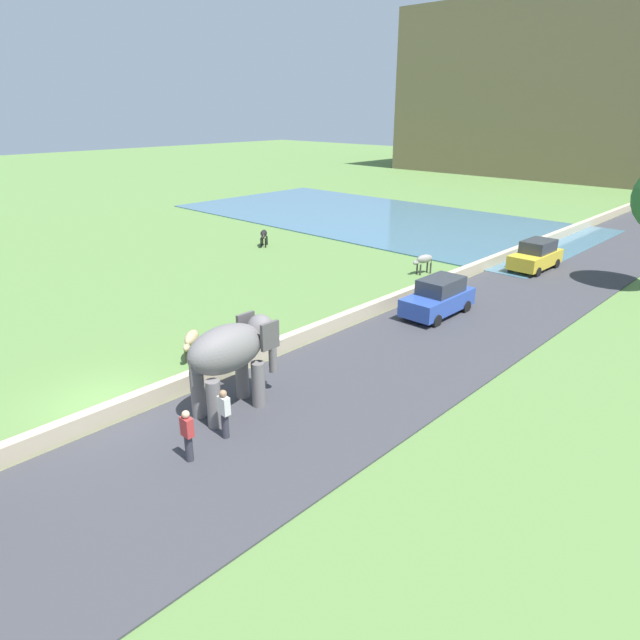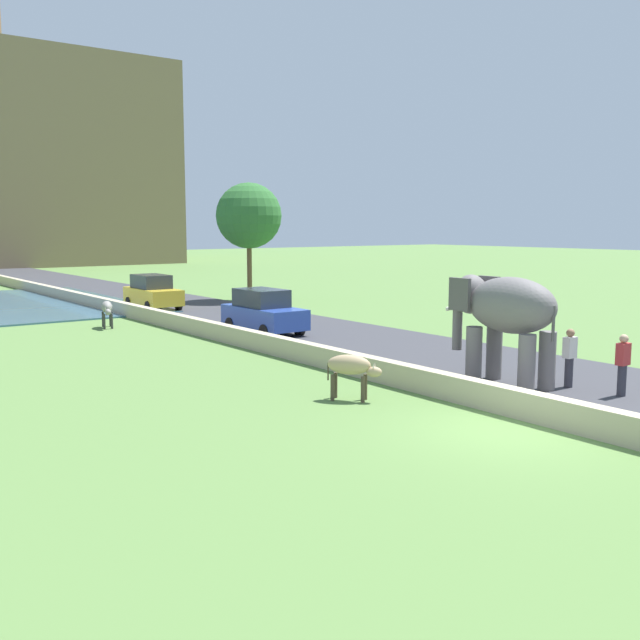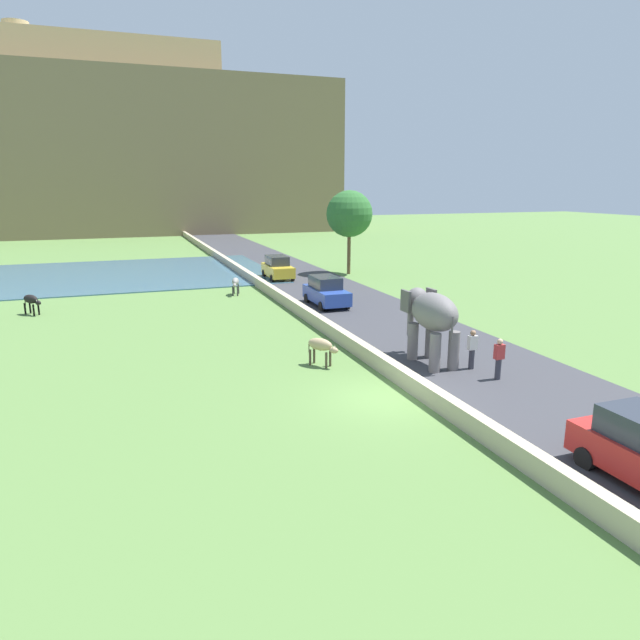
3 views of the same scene
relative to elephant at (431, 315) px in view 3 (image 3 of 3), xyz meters
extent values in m
plane|color=#567A3D|center=(-3.43, -2.84, -2.04)|extent=(220.00, 220.00, 0.00)
cube|color=#38383D|center=(1.57, 17.16, -2.01)|extent=(7.00, 120.00, 0.06)
cube|color=tan|center=(-2.23, 15.16, -1.71)|extent=(0.40, 110.00, 0.65)
cube|color=#426B84|center=(-17.43, 29.37, -2.00)|extent=(36.00, 18.00, 0.08)
cube|color=#7F6B4C|center=(-9.43, 78.21, 9.29)|extent=(64.00, 28.00, 22.65)
cube|color=tan|center=(-9.43, 78.21, 23.62)|extent=(30.90, 8.00, 6.00)
cylinder|color=tan|center=(-22.56, 78.21, 24.19)|extent=(3.61, 3.61, 7.15)
cylinder|color=tan|center=(-9.43, 78.21, 23.28)|extent=(4.04, 4.04, 5.31)
cylinder|color=tan|center=(3.71, 78.21, 23.69)|extent=(4.41, 4.41, 6.14)
ellipsoid|color=slate|center=(0.00, -0.22, 0.20)|extent=(1.41, 2.71, 1.50)
cylinder|color=slate|center=(-0.42, 0.65, -1.24)|extent=(0.44, 0.44, 1.60)
cylinder|color=slate|center=(0.42, 0.65, -1.24)|extent=(0.44, 0.44, 1.60)
cylinder|color=slate|center=(-0.42, -1.10, -1.24)|extent=(0.44, 0.44, 1.60)
cylinder|color=slate|center=(0.42, -1.10, -1.24)|extent=(0.44, 0.44, 1.60)
ellipsoid|color=slate|center=(0.00, 1.19, 0.39)|extent=(1.00, 0.90, 1.10)
cube|color=#504C4C|center=(-0.60, 1.06, 0.43)|extent=(0.12, 0.70, 0.90)
cube|color=#504C4C|center=(0.60, 1.06, 0.43)|extent=(0.12, 0.70, 0.90)
cylinder|color=slate|center=(0.01, 1.67, -0.50)|extent=(0.28, 0.28, 1.50)
cone|color=silver|center=(-0.21, 1.60, -0.05)|extent=(0.12, 0.56, 0.17)
cone|color=silver|center=(0.23, 1.60, -0.05)|extent=(0.12, 0.56, 0.17)
cylinder|color=#504C4C|center=(-0.01, -1.55, -0.15)|extent=(0.08, 0.08, 0.90)
cylinder|color=#33333D|center=(1.35, -2.67, -1.61)|extent=(0.22, 0.22, 0.85)
cube|color=#B73333|center=(1.35, -2.67, -0.91)|extent=(0.36, 0.22, 0.56)
sphere|color=tan|center=(1.35, -2.67, -0.52)|extent=(0.22, 0.22, 0.22)
cylinder|color=#33333D|center=(1.15, -1.27, -1.61)|extent=(0.22, 0.22, 0.85)
cube|color=silver|center=(1.15, -1.27, -0.91)|extent=(0.36, 0.22, 0.56)
sphere|color=#997051|center=(1.15, -1.27, -0.52)|extent=(0.22, 0.22, 0.22)
cube|color=gold|center=(0.00, 22.69, -1.34)|extent=(1.77, 4.03, 0.80)
cube|color=#2D333D|center=(0.00, 22.89, -0.59)|extent=(1.48, 2.22, 0.70)
cylinder|color=black|center=(0.78, 21.38, -1.74)|extent=(0.19, 0.60, 0.60)
cylinder|color=black|center=(-0.83, 21.41, -1.74)|extent=(0.19, 0.60, 0.60)
cylinder|color=black|center=(0.83, 23.98, -1.74)|extent=(0.19, 0.60, 0.60)
cylinder|color=black|center=(-0.79, 24.01, -1.74)|extent=(0.19, 0.60, 0.60)
cube|color=#2D4CA8|center=(0.00, 11.98, -1.34)|extent=(1.71, 4.01, 0.80)
cube|color=#2D333D|center=(0.00, 12.18, -0.59)|extent=(1.45, 2.20, 0.70)
cylinder|color=black|center=(0.81, 10.68, -1.74)|extent=(0.18, 0.60, 0.60)
cylinder|color=black|center=(-0.80, 10.68, -1.74)|extent=(0.18, 0.60, 0.60)
cylinder|color=black|center=(0.80, 13.28, -1.74)|extent=(0.18, 0.60, 0.60)
cylinder|color=black|center=(-0.81, 13.28, -1.74)|extent=(0.18, 0.60, 0.60)
cylinder|color=black|center=(0.80, -9.09, -1.74)|extent=(0.18, 0.60, 0.60)
cylinder|color=black|center=(-0.81, -9.10, -1.74)|extent=(0.18, 0.60, 0.60)
ellipsoid|color=black|center=(-16.44, 15.56, -1.14)|extent=(1.05, 1.12, 0.50)
cylinder|color=black|center=(-16.07, 15.37, -1.71)|extent=(0.10, 0.10, 0.65)
cylinder|color=black|center=(-16.30, 15.17, -1.71)|extent=(0.10, 0.10, 0.65)
cylinder|color=black|center=(-16.58, 15.95, -1.71)|extent=(0.10, 0.10, 0.65)
cylinder|color=black|center=(-16.81, 15.75, -1.71)|extent=(0.10, 0.10, 0.65)
ellipsoid|color=black|center=(-16.03, 15.08, -1.29)|extent=(0.44, 0.46, 0.26)
cone|color=beige|center=(-15.96, 15.14, -1.12)|extent=(0.04, 0.04, 0.12)
cone|color=beige|center=(-16.09, 15.02, -1.12)|extent=(0.04, 0.04, 0.12)
cylinder|color=black|center=(-16.79, 15.97, -1.34)|extent=(0.04, 0.04, 0.45)
ellipsoid|color=tan|center=(-4.28, 1.30, -1.14)|extent=(1.02, 1.14, 0.50)
cylinder|color=#493D2C|center=(-3.93, 1.09, -1.71)|extent=(0.10, 0.10, 0.65)
cylinder|color=#493D2C|center=(-4.17, 0.90, -1.71)|extent=(0.10, 0.10, 0.65)
cylinder|color=#493D2C|center=(-4.40, 1.69, -1.71)|extent=(0.10, 0.10, 0.65)
cylinder|color=#493D2C|center=(-4.64, 1.50, -1.71)|extent=(0.10, 0.10, 0.65)
ellipsoid|color=tan|center=(-3.89, 0.80, -1.29)|extent=(0.44, 0.46, 0.26)
cone|color=beige|center=(-3.82, 0.85, -1.12)|extent=(0.04, 0.04, 0.12)
cone|color=beige|center=(-3.97, 0.74, -1.12)|extent=(0.04, 0.04, 0.12)
cylinder|color=#493D2C|center=(-4.62, 1.72, -1.34)|extent=(0.04, 0.04, 0.45)
ellipsoid|color=gray|center=(-4.40, 17.49, -1.14)|extent=(0.74, 1.18, 0.50)
cylinder|color=#373533|center=(-4.36, 17.08, -1.71)|extent=(0.10, 0.10, 0.65)
cylinder|color=#373533|center=(-4.65, 17.17, -1.71)|extent=(0.10, 0.10, 0.65)
cylinder|color=#373533|center=(-4.14, 17.82, -1.71)|extent=(0.10, 0.10, 0.65)
cylinder|color=#373533|center=(-4.43, 17.91, -1.71)|extent=(0.10, 0.10, 0.65)
ellipsoid|color=gray|center=(-4.58, 16.89, -1.29)|extent=(0.34, 0.45, 0.26)
cone|color=beige|center=(-4.49, 16.86, -1.12)|extent=(0.04, 0.04, 0.12)
cone|color=beige|center=(-4.66, 16.91, -1.12)|extent=(0.04, 0.04, 0.12)
cylinder|color=#373533|center=(-4.24, 18.01, -1.34)|extent=(0.04, 0.04, 0.45)
cylinder|color=brown|center=(6.24, 23.37, -0.25)|extent=(0.28, 0.28, 3.58)
sphere|color=#2D662D|center=(6.24, 23.37, 2.85)|extent=(3.74, 3.74, 3.74)
camera|label=1|loc=(12.89, -9.57, 7.20)|focal=31.14mm
camera|label=2|loc=(-15.48, -12.48, 2.29)|focal=40.80mm
camera|label=3|loc=(-11.75, -19.24, 5.11)|focal=31.68mm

